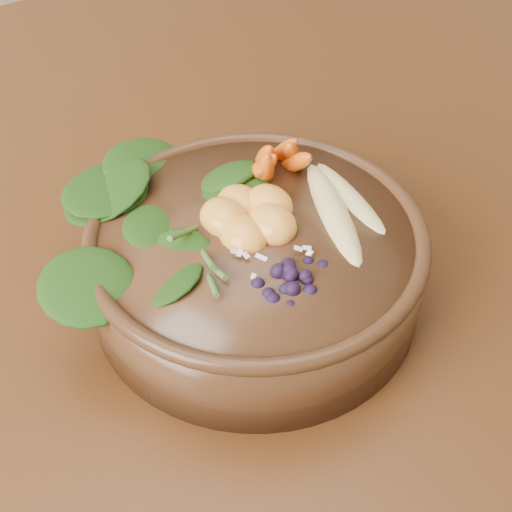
% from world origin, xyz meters
% --- Properties ---
extents(dining_table, '(1.60, 0.90, 0.75)m').
position_xyz_m(dining_table, '(0.00, 0.00, 0.66)').
color(dining_table, '#331C0C').
rests_on(dining_table, ground).
extents(stoneware_bowl, '(0.28, 0.28, 0.07)m').
position_xyz_m(stoneware_bowl, '(0.03, -0.16, 0.78)').
color(stoneware_bowl, '#482C19').
rests_on(stoneware_bowl, dining_table).
extents(kale_heap, '(0.18, 0.17, 0.04)m').
position_xyz_m(kale_heap, '(-0.00, -0.11, 0.84)').
color(kale_heap, '#214512').
rests_on(kale_heap, stoneware_bowl).
extents(carrot_cluster, '(0.06, 0.06, 0.07)m').
position_xyz_m(carrot_cluster, '(0.08, -0.11, 0.85)').
color(carrot_cluster, orange).
rests_on(carrot_cluster, stoneware_bowl).
extents(banana_halves, '(0.07, 0.14, 0.02)m').
position_xyz_m(banana_halves, '(0.10, -0.17, 0.83)').
color(banana_halves, '#E0CC84').
rests_on(banana_halves, stoneware_bowl).
extents(mandarin_cluster, '(0.08, 0.09, 0.03)m').
position_xyz_m(mandarin_cluster, '(0.03, -0.15, 0.83)').
color(mandarin_cluster, orange).
rests_on(mandarin_cluster, stoneware_bowl).
extents(blueberry_pile, '(0.13, 0.10, 0.03)m').
position_xyz_m(blueberry_pile, '(0.02, -0.21, 0.83)').
color(blueberry_pile, black).
rests_on(blueberry_pile, stoneware_bowl).
extents(coconut_flakes, '(0.09, 0.07, 0.01)m').
position_xyz_m(coconut_flakes, '(0.03, -0.18, 0.82)').
color(coconut_flakes, white).
rests_on(coconut_flakes, stoneware_bowl).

